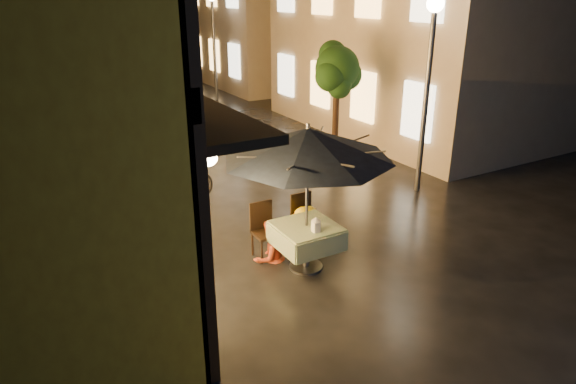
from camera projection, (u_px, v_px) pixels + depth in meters
ground at (368, 258)px, 8.87m from camera, size 90.00×90.00×0.00m
east_building_near at (434, 20)px, 16.32m from camera, size 7.30×9.30×6.80m
east_building_far at (266, 3)px, 25.49m from camera, size 7.30×10.30×7.30m
street_tree at (337, 71)px, 12.73m from camera, size 1.43×1.20×3.15m
streetlamp_near at (430, 61)px, 10.79m from camera, size 0.36×0.36×4.23m
streetlamp_far at (213, 27)px, 20.46m from camera, size 0.36×0.36×4.23m
cafe_table at (306, 236)px, 8.35m from camera, size 0.99×0.99×0.78m
patio_umbrella at (308, 144)px, 7.77m from camera, size 2.69×2.69×2.46m
cafe_chair_left at (264, 227)px, 8.78m from camera, size 0.42×0.42×0.97m
cafe_chair_right at (304, 217)px, 9.15m from camera, size 0.42×0.42×0.97m
table_lantern at (316, 224)px, 8.01m from camera, size 0.16×0.16×0.25m
person_orange at (270, 222)px, 8.60m from camera, size 0.76×0.65×1.37m
person_yellow at (307, 208)px, 8.90m from camera, size 1.07×0.68×1.57m
bicycle_0 at (145, 189)px, 10.63m from camera, size 1.90×1.14×0.94m
bicycle_1 at (169, 179)px, 10.92m from camera, size 1.92×0.94×1.11m
bicycle_2 at (145, 162)px, 12.35m from camera, size 1.76×0.77×0.89m
bicycle_3 at (124, 153)px, 12.88m from camera, size 1.67×0.72×0.97m
bicycle_4 at (121, 139)px, 14.23m from camera, size 1.83×1.00×0.91m
bicycle_5 at (115, 134)px, 14.60m from camera, size 1.65×0.75×0.96m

